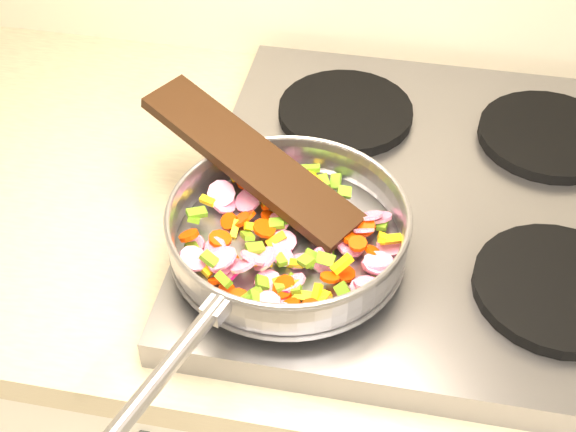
# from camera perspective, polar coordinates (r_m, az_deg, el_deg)

# --- Properties ---
(cooktop) EXTENTS (0.60, 0.60, 0.04)m
(cooktop) POSITION_cam_1_polar(r_m,az_deg,el_deg) (1.05, 10.51, 0.72)
(cooktop) COLOR #939399
(cooktop) RESTS_ON counter_top
(grate_fl) EXTENTS (0.19, 0.19, 0.02)m
(grate_fl) POSITION_cam_1_polar(r_m,az_deg,el_deg) (0.94, 1.69, -2.65)
(grate_fl) COLOR black
(grate_fl) RESTS_ON cooktop
(grate_fr) EXTENTS (0.19, 0.19, 0.02)m
(grate_fr) POSITION_cam_1_polar(r_m,az_deg,el_deg) (0.95, 18.65, -4.88)
(grate_fr) COLOR black
(grate_fr) RESTS_ON cooktop
(grate_bl) EXTENTS (0.19, 0.19, 0.02)m
(grate_bl) POSITION_cam_1_polar(r_m,az_deg,el_deg) (1.14, 4.11, 7.39)
(grate_bl) COLOR black
(grate_bl) RESTS_ON cooktop
(grate_br) EXTENTS (0.19, 0.19, 0.02)m
(grate_br) POSITION_cam_1_polar(r_m,az_deg,el_deg) (1.16, 18.03, 5.46)
(grate_br) COLOR black
(grate_br) RESTS_ON cooktop
(saute_pan) EXTENTS (0.32, 0.47, 0.06)m
(saute_pan) POSITION_cam_1_polar(r_m,az_deg,el_deg) (0.91, -0.08, -0.96)
(saute_pan) COLOR #9E9EA5
(saute_pan) RESTS_ON grate_fl
(vegetable_heap) EXTENTS (0.26, 0.26, 0.05)m
(vegetable_heap) POSITION_cam_1_polar(r_m,az_deg,el_deg) (0.91, 0.23, -1.73)
(vegetable_heap) COLOR #D9156B
(vegetable_heap) RESTS_ON saute_pan
(wooden_spatula) EXTENTS (0.30, 0.21, 0.08)m
(wooden_spatula) POSITION_cam_1_polar(r_m,az_deg,el_deg) (0.96, -2.69, 4.05)
(wooden_spatula) COLOR black
(wooden_spatula) RESTS_ON saute_pan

